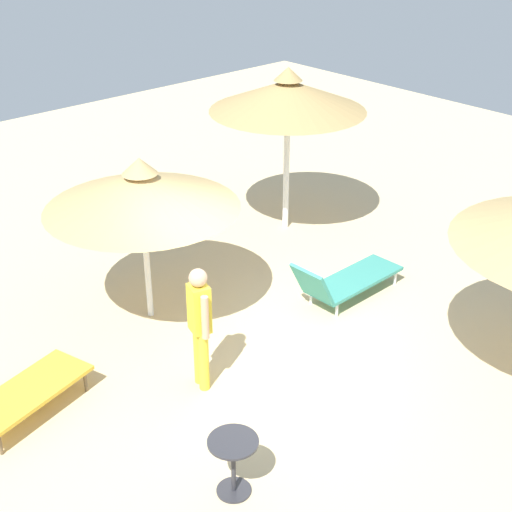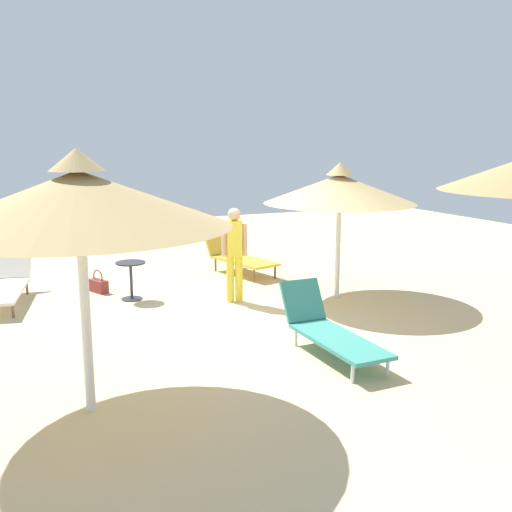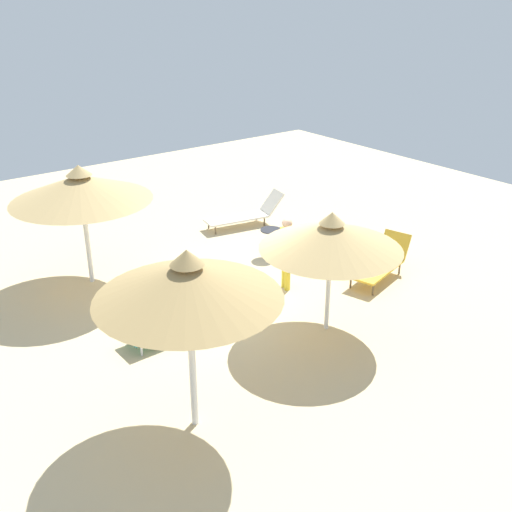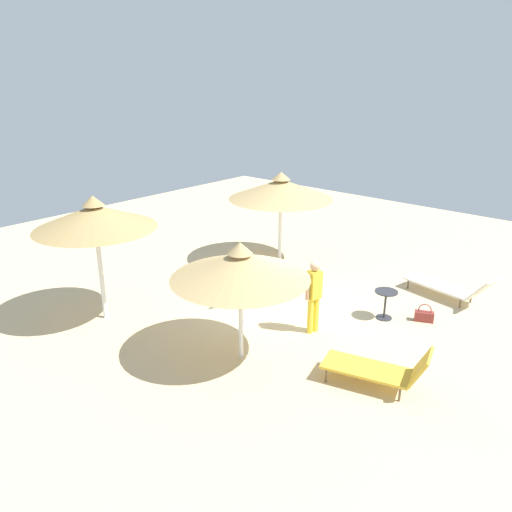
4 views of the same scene
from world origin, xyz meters
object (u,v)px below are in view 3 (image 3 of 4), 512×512
object	(u,v)px
parasol_umbrella_near_left	(81,188)
lounge_chair_far_left	(178,318)
parasol_umbrella_edge	(331,236)
lounge_chair_back	(381,262)
parasol_umbrella_front	(188,281)
lounge_chair_center	(247,214)
side_table_round	(271,238)
handbag	(282,237)
person_standing_near_right	(287,250)

from	to	relation	value
parasol_umbrella_near_left	lounge_chair_far_left	bearing A→B (deg)	-82.33
parasol_umbrella_edge	lounge_chair_back	bearing A→B (deg)	19.18
parasol_umbrella_front	lounge_chair_center	size ratio (longest dim) A/B	1.25
parasol_umbrella_near_left	lounge_chair_back	size ratio (longest dim) A/B	1.53
lounge_chair_back	side_table_round	size ratio (longest dim) A/B	2.91
parasol_umbrella_edge	handbag	distance (m)	4.71
lounge_chair_back	parasol_umbrella_near_left	bearing A→B (deg)	144.40
parasol_umbrella_near_left	parasol_umbrella_edge	bearing A→B (deg)	-59.36
parasol_umbrella_edge	lounge_chair_far_left	bearing A→B (deg)	146.13
parasol_umbrella_edge	handbag	size ratio (longest dim) A/B	5.85
lounge_chair_center	handbag	world-z (taller)	lounge_chair_center
lounge_chair_center	parasol_umbrella_front	bearing A→B (deg)	-132.03
parasol_umbrella_front	lounge_chair_back	distance (m)	6.56
parasol_umbrella_edge	lounge_chair_center	world-z (taller)	parasol_umbrella_edge
parasol_umbrella_edge	lounge_chair_far_left	xyz separation A→B (m)	(-2.35, 1.58, -1.60)
parasol_umbrella_near_left	lounge_chair_far_left	world-z (taller)	parasol_umbrella_near_left
handbag	lounge_chair_center	bearing A→B (deg)	90.37
handbag	side_table_round	bearing A→B (deg)	-148.73
lounge_chair_far_left	lounge_chair_back	world-z (taller)	lounge_chair_back
person_standing_near_right	side_table_round	bearing A→B (deg)	61.66
parasol_umbrella_front	side_table_round	size ratio (longest dim) A/B	4.26
handbag	lounge_chair_far_left	bearing A→B (deg)	-153.11
person_standing_near_right	lounge_chair_far_left	bearing A→B (deg)	-176.13
lounge_chair_center	person_standing_near_right	world-z (taller)	person_standing_near_right
parasol_umbrella_near_left	handbag	size ratio (longest dim) A/B	6.64
handbag	side_table_round	world-z (taller)	side_table_round
parasol_umbrella_front	lounge_chair_center	distance (m)	8.54
parasol_umbrella_edge	handbag	xyz separation A→B (m)	(2.08, 3.83, -1.79)
parasol_umbrella_front	lounge_chair_center	xyz separation A→B (m)	(5.55, 6.16, -2.05)
parasol_umbrella_near_left	side_table_round	bearing A→B (deg)	-17.64
lounge_chair_center	side_table_round	distance (m)	2.12
lounge_chair_back	handbag	bearing A→B (deg)	98.73
lounge_chair_back	handbag	world-z (taller)	lounge_chair_back
handbag	side_table_round	distance (m)	0.93
parasol_umbrella_edge	parasol_umbrella_front	size ratio (longest dim) A/B	0.92
parasol_umbrella_edge	person_standing_near_right	bearing A→B (deg)	75.24
lounge_chair_center	side_table_round	xyz separation A→B (m)	(-0.74, -1.98, 0.11)
parasol_umbrella_near_left	side_table_round	xyz separation A→B (m)	(4.10, -1.30, -1.74)
parasol_umbrella_near_left	parasol_umbrella_front	size ratio (longest dim) A/B	1.04
lounge_chair_far_left	parasol_umbrella_front	bearing A→B (deg)	-115.35
parasol_umbrella_front	side_table_round	xyz separation A→B (m)	(4.81, 4.18, -1.94)
parasol_umbrella_near_left	lounge_chair_center	size ratio (longest dim) A/B	1.30
lounge_chair_far_left	lounge_chair_back	distance (m)	4.94
person_standing_near_right	handbag	distance (m)	2.73
parasol_umbrella_edge	lounge_chair_back	xyz separation A→B (m)	(2.53, 0.88, -1.56)
person_standing_near_right	parasol_umbrella_front	bearing A→B (deg)	-146.89
parasol_umbrella_near_left	person_standing_near_right	size ratio (longest dim) A/B	1.83
lounge_chair_far_left	side_table_round	distance (m)	4.10
lounge_chair_back	side_table_round	bearing A→B (deg)	115.75
person_standing_near_right	lounge_chair_back	bearing A→B (deg)	-23.29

